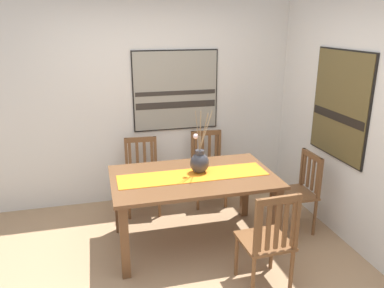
{
  "coord_description": "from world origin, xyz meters",
  "views": [
    {
      "loc": [
        -0.69,
        -2.9,
        2.27
      ],
      "look_at": [
        0.21,
        0.61,
        1.1
      ],
      "focal_mm": 35.66,
      "sensor_mm": 36.0,
      "label": 1
    }
  ],
  "objects_px": {
    "centerpiece_vase": "(200,162)",
    "chair_1": "(208,166)",
    "chair_2": "(142,174)",
    "painting_on_back_wall": "(176,91)",
    "dining_table": "(193,186)",
    "chair_3": "(298,190)",
    "painting_on_side_wall": "(340,105)",
    "chair_0": "(268,239)"
  },
  "relations": [
    {
      "from": "centerpiece_vase",
      "to": "chair_3",
      "type": "bearing_deg",
      "value": -3.75
    },
    {
      "from": "chair_2",
      "to": "painting_on_back_wall",
      "type": "distance_m",
      "value": 1.13
    },
    {
      "from": "centerpiece_vase",
      "to": "painting_on_side_wall",
      "type": "bearing_deg",
      "value": -4.36
    },
    {
      "from": "dining_table",
      "to": "chair_1",
      "type": "relative_size",
      "value": 1.8
    },
    {
      "from": "centerpiece_vase",
      "to": "chair_1",
      "type": "xyz_separation_m",
      "value": [
        0.36,
        0.87,
        -0.41
      ]
    },
    {
      "from": "chair_0",
      "to": "chair_1",
      "type": "height_order",
      "value": "chair_0"
    },
    {
      "from": "painting_on_back_wall",
      "to": "chair_0",
      "type": "bearing_deg",
      "value": -80.61
    },
    {
      "from": "chair_1",
      "to": "painting_on_side_wall",
      "type": "distance_m",
      "value": 1.78
    },
    {
      "from": "dining_table",
      "to": "painting_on_side_wall",
      "type": "distance_m",
      "value": 1.76
    },
    {
      "from": "painting_on_side_wall",
      "to": "painting_on_back_wall",
      "type": "bearing_deg",
      "value": 139.47
    },
    {
      "from": "dining_table",
      "to": "chair_3",
      "type": "xyz_separation_m",
      "value": [
        1.21,
        -0.02,
        -0.19
      ]
    },
    {
      "from": "chair_0",
      "to": "chair_3",
      "type": "height_order",
      "value": "chair_0"
    },
    {
      "from": "centerpiece_vase",
      "to": "chair_3",
      "type": "height_order",
      "value": "centerpiece_vase"
    },
    {
      "from": "chair_0",
      "to": "centerpiece_vase",
      "type": "bearing_deg",
      "value": 110.55
    },
    {
      "from": "painting_on_back_wall",
      "to": "chair_1",
      "type": "bearing_deg",
      "value": -40.25
    },
    {
      "from": "dining_table",
      "to": "painting_on_side_wall",
      "type": "height_order",
      "value": "painting_on_side_wall"
    },
    {
      "from": "chair_2",
      "to": "painting_on_side_wall",
      "type": "relative_size",
      "value": 0.79
    },
    {
      "from": "painting_on_back_wall",
      "to": "painting_on_side_wall",
      "type": "xyz_separation_m",
      "value": [
        1.49,
        -1.28,
        -0.0
      ]
    },
    {
      "from": "chair_2",
      "to": "painting_on_back_wall",
      "type": "bearing_deg",
      "value": 32.8
    },
    {
      "from": "centerpiece_vase",
      "to": "painting_on_back_wall",
      "type": "height_order",
      "value": "painting_on_back_wall"
    },
    {
      "from": "chair_1",
      "to": "painting_on_back_wall",
      "type": "height_order",
      "value": "painting_on_back_wall"
    },
    {
      "from": "chair_2",
      "to": "chair_3",
      "type": "bearing_deg",
      "value": -29.33
    },
    {
      "from": "chair_0",
      "to": "painting_on_back_wall",
      "type": "height_order",
      "value": "painting_on_back_wall"
    },
    {
      "from": "chair_1",
      "to": "painting_on_back_wall",
      "type": "distance_m",
      "value": 1.05
    },
    {
      "from": "chair_0",
      "to": "chair_1",
      "type": "relative_size",
      "value": 1.03
    },
    {
      "from": "dining_table",
      "to": "chair_0",
      "type": "relative_size",
      "value": 1.74
    },
    {
      "from": "centerpiece_vase",
      "to": "painting_on_back_wall",
      "type": "bearing_deg",
      "value": 89.79
    },
    {
      "from": "chair_1",
      "to": "chair_3",
      "type": "relative_size",
      "value": 1.03
    },
    {
      "from": "chair_0",
      "to": "painting_on_back_wall",
      "type": "relative_size",
      "value": 0.87
    },
    {
      "from": "dining_table",
      "to": "chair_3",
      "type": "height_order",
      "value": "chair_3"
    },
    {
      "from": "dining_table",
      "to": "chair_3",
      "type": "relative_size",
      "value": 1.85
    },
    {
      "from": "centerpiece_vase",
      "to": "chair_2",
      "type": "bearing_deg",
      "value": 120.78
    },
    {
      "from": "chair_2",
      "to": "chair_3",
      "type": "distance_m",
      "value": 1.86
    },
    {
      "from": "chair_0",
      "to": "chair_2",
      "type": "bearing_deg",
      "value": 115.59
    },
    {
      "from": "chair_0",
      "to": "dining_table",
      "type": "bearing_deg",
      "value": 116.05
    },
    {
      "from": "chair_0",
      "to": "chair_3",
      "type": "xyz_separation_m",
      "value": [
        0.77,
        0.87,
        -0.02
      ]
    },
    {
      "from": "dining_table",
      "to": "chair_3",
      "type": "bearing_deg",
      "value": -1.05
    },
    {
      "from": "chair_2",
      "to": "painting_on_back_wall",
      "type": "xyz_separation_m",
      "value": [
        0.5,
        0.32,
        0.95
      ]
    },
    {
      "from": "dining_table",
      "to": "chair_0",
      "type": "xyz_separation_m",
      "value": [
        0.43,
        -0.89,
        -0.16
      ]
    },
    {
      "from": "dining_table",
      "to": "painting_on_back_wall",
      "type": "distance_m",
      "value": 1.44
    },
    {
      "from": "centerpiece_vase",
      "to": "chair_1",
      "type": "bearing_deg",
      "value": 67.67
    },
    {
      "from": "dining_table",
      "to": "chair_1",
      "type": "distance_m",
      "value": 1.03
    }
  ]
}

